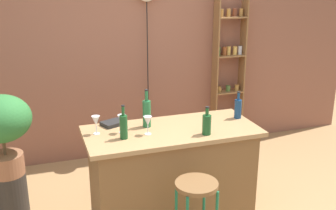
{
  "coord_description": "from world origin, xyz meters",
  "views": [
    {
      "loc": [
        -1.12,
        -2.93,
        2.24
      ],
      "look_at": [
        0.05,
        0.55,
        1.06
      ],
      "focal_mm": 43.6,
      "sensor_mm": 36.0,
      "label": 1
    }
  ],
  "objects_px": {
    "wine_glass_left": "(122,120)",
    "bottle_spirits_clear": "(207,124)",
    "bottle_vinegar": "(238,108)",
    "cookbook": "(114,123)",
    "spice_shelf": "(228,76)",
    "bottle_olive_oil": "(147,113)",
    "bar_stool": "(196,202)",
    "wine_glass_center": "(96,121)",
    "potted_plant": "(1,126)",
    "plant_stool": "(11,195)",
    "wine_glass_right": "(148,122)",
    "bottle_wine_red": "(124,126)"
  },
  "relations": [
    {
      "from": "potted_plant",
      "to": "cookbook",
      "type": "relative_size",
      "value": 3.68
    },
    {
      "from": "potted_plant",
      "to": "wine_glass_right",
      "type": "relative_size",
      "value": 4.71
    },
    {
      "from": "bottle_spirits_clear",
      "to": "wine_glass_left",
      "type": "height_order",
      "value": "bottle_spirits_clear"
    },
    {
      "from": "bottle_wine_red",
      "to": "wine_glass_left",
      "type": "relative_size",
      "value": 1.81
    },
    {
      "from": "potted_plant",
      "to": "cookbook",
      "type": "bearing_deg",
      "value": -13.94
    },
    {
      "from": "bar_stool",
      "to": "spice_shelf",
      "type": "relative_size",
      "value": 0.35
    },
    {
      "from": "cookbook",
      "to": "wine_glass_center",
      "type": "bearing_deg",
      "value": -159.6
    },
    {
      "from": "spice_shelf",
      "to": "bottle_olive_oil",
      "type": "distance_m",
      "value": 2.03
    },
    {
      "from": "plant_stool",
      "to": "bottle_vinegar",
      "type": "relative_size",
      "value": 1.68
    },
    {
      "from": "bottle_olive_oil",
      "to": "wine_glass_center",
      "type": "relative_size",
      "value": 2.15
    },
    {
      "from": "potted_plant",
      "to": "bottle_wine_red",
      "type": "height_order",
      "value": "potted_plant"
    },
    {
      "from": "wine_glass_center",
      "to": "bottle_wine_red",
      "type": "bearing_deg",
      "value": -41.42
    },
    {
      "from": "plant_stool",
      "to": "wine_glass_left",
      "type": "height_order",
      "value": "wine_glass_left"
    },
    {
      "from": "spice_shelf",
      "to": "bottle_olive_oil",
      "type": "height_order",
      "value": "spice_shelf"
    },
    {
      "from": "plant_stool",
      "to": "bottle_olive_oil",
      "type": "distance_m",
      "value": 1.55
    },
    {
      "from": "bottle_spirits_clear",
      "to": "cookbook",
      "type": "distance_m",
      "value": 0.87
    },
    {
      "from": "bottle_olive_oil",
      "to": "wine_glass_center",
      "type": "distance_m",
      "value": 0.47
    },
    {
      "from": "bar_stool",
      "to": "potted_plant",
      "type": "distance_m",
      "value": 1.88
    },
    {
      "from": "plant_stool",
      "to": "wine_glass_center",
      "type": "relative_size",
      "value": 2.72
    },
    {
      "from": "bottle_vinegar",
      "to": "cookbook",
      "type": "bearing_deg",
      "value": 170.52
    },
    {
      "from": "potted_plant",
      "to": "wine_glass_left",
      "type": "distance_m",
      "value": 1.11
    },
    {
      "from": "bottle_wine_red",
      "to": "cookbook",
      "type": "height_order",
      "value": "bottle_wine_red"
    },
    {
      "from": "bar_stool",
      "to": "bottle_olive_oil",
      "type": "bearing_deg",
      "value": 104.03
    },
    {
      "from": "bottle_spirits_clear",
      "to": "wine_glass_center",
      "type": "bearing_deg",
      "value": 160.83
    },
    {
      "from": "wine_glass_center",
      "to": "potted_plant",
      "type": "bearing_deg",
      "value": 152.32
    },
    {
      "from": "wine_glass_left",
      "to": "bottle_spirits_clear",
      "type": "bearing_deg",
      "value": -21.77
    },
    {
      "from": "bar_stool",
      "to": "wine_glass_center",
      "type": "xyz_separation_m",
      "value": [
        -0.65,
        0.72,
        0.51
      ]
    },
    {
      "from": "spice_shelf",
      "to": "bottle_wine_red",
      "type": "xyz_separation_m",
      "value": [
        -1.77,
        -1.57,
        0.08
      ]
    },
    {
      "from": "bottle_olive_oil",
      "to": "bottle_vinegar",
      "type": "height_order",
      "value": "bottle_olive_oil"
    },
    {
      "from": "plant_stool",
      "to": "bottle_vinegar",
      "type": "bearing_deg",
      "value": -11.52
    },
    {
      "from": "bottle_spirits_clear",
      "to": "bottle_vinegar",
      "type": "height_order",
      "value": "bottle_vinegar"
    },
    {
      "from": "bottle_wine_red",
      "to": "wine_glass_left",
      "type": "xyz_separation_m",
      "value": [
        0.02,
        0.14,
        0.01
      ]
    },
    {
      "from": "bottle_spirits_clear",
      "to": "bottle_vinegar",
      "type": "bearing_deg",
      "value": 32.61
    },
    {
      "from": "plant_stool",
      "to": "wine_glass_right",
      "type": "height_order",
      "value": "wine_glass_right"
    },
    {
      "from": "bar_stool",
      "to": "wine_glass_left",
      "type": "bearing_deg",
      "value": 122.73
    },
    {
      "from": "potted_plant",
      "to": "bottle_wine_red",
      "type": "xyz_separation_m",
      "value": [
        1.0,
        -0.6,
        0.09
      ]
    },
    {
      "from": "bar_stool",
      "to": "wine_glass_center",
      "type": "distance_m",
      "value": 1.1
    },
    {
      "from": "bottle_wine_red",
      "to": "wine_glass_center",
      "type": "distance_m",
      "value": 0.27
    },
    {
      "from": "bar_stool",
      "to": "bottle_wine_red",
      "type": "distance_m",
      "value": 0.87
    },
    {
      "from": "potted_plant",
      "to": "wine_glass_right",
      "type": "bearing_deg",
      "value": -25.04
    },
    {
      "from": "wine_glass_right",
      "to": "cookbook",
      "type": "distance_m",
      "value": 0.41
    },
    {
      "from": "cookbook",
      "to": "bottle_olive_oil",
      "type": "bearing_deg",
      "value": -49.32
    },
    {
      "from": "spice_shelf",
      "to": "cookbook",
      "type": "bearing_deg",
      "value": -145.77
    },
    {
      "from": "plant_stool",
      "to": "bottle_olive_oil",
      "type": "xyz_separation_m",
      "value": [
        1.26,
        -0.38,
        0.82
      ]
    },
    {
      "from": "plant_stool",
      "to": "bottle_spirits_clear",
      "type": "distance_m",
      "value": 2.01
    },
    {
      "from": "bar_stool",
      "to": "bottle_olive_oil",
      "type": "height_order",
      "value": "bottle_olive_oil"
    },
    {
      "from": "potted_plant",
      "to": "wine_glass_left",
      "type": "relative_size",
      "value": 4.71
    },
    {
      "from": "bar_stool",
      "to": "spice_shelf",
      "type": "height_order",
      "value": "spice_shelf"
    },
    {
      "from": "cookbook",
      "to": "wine_glass_right",
      "type": "bearing_deg",
      "value": -76.5
    },
    {
      "from": "bottle_olive_oil",
      "to": "cookbook",
      "type": "xyz_separation_m",
      "value": [
        -0.28,
        0.14,
        -0.12
      ]
    }
  ]
}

